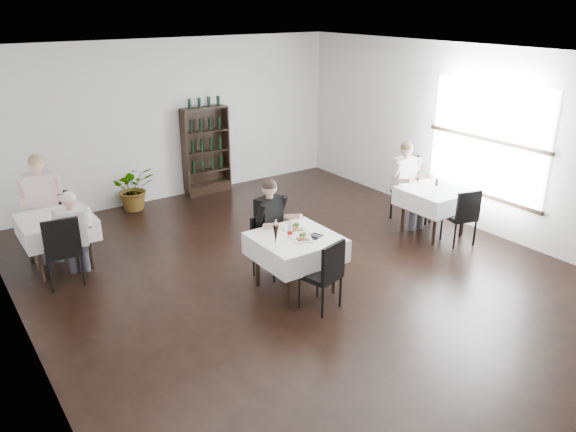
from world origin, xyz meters
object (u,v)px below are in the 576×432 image
object	(u,v)px
wine_shelf	(206,151)
diner_main	(273,220)
main_table	(295,247)
potted_tree	(134,188)

from	to	relation	value
wine_shelf	diner_main	bearing A→B (deg)	-103.11
main_table	wine_shelf	bearing A→B (deg)	78.22
wine_shelf	main_table	world-z (taller)	wine_shelf
main_table	potted_tree	world-z (taller)	potted_tree
main_table	diner_main	size ratio (longest dim) A/B	0.74
potted_tree	main_table	bearing A→B (deg)	-81.11
wine_shelf	main_table	xyz separation A→B (m)	(-0.90, -4.31, -0.23)
main_table	diner_main	world-z (taller)	diner_main
wine_shelf	potted_tree	xyz separation A→B (m)	(-1.56, -0.11, -0.43)
wine_shelf	main_table	bearing A→B (deg)	-101.78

